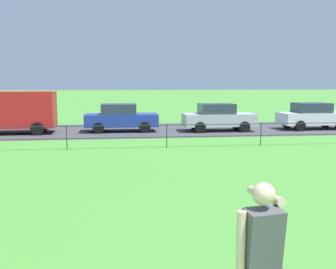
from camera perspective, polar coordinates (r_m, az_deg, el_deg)
name	(u,v)px	position (r m, az deg, el deg)	size (l,w,h in m)	color
street_strip	(118,130)	(22.64, -7.26, 0.60)	(80.00, 7.10, 0.01)	#424247
park_fence	(117,132)	(16.28, -7.33, 0.30)	(36.78, 0.04, 1.00)	#232328
person_thrower	(261,263)	(4.13, 13.25, -17.62)	(0.51, 0.82, 1.76)	slate
panel_van_center	(7,110)	(22.58, -22.31, 3.32)	(5.06, 2.23, 2.24)	red
car_blue_far_right	(121,118)	(22.04, -6.84, 2.45)	(4.01, 1.83, 1.54)	#233899
car_silver_left	(218,117)	(22.32, 7.28, 2.51)	(4.00, 1.82, 1.54)	#B7BABF
car_white_right	(313,116)	(24.51, 20.23, 2.55)	(4.06, 1.92, 1.54)	silver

